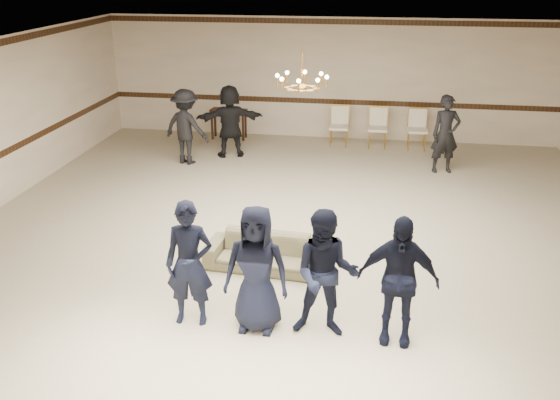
{
  "coord_description": "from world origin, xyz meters",
  "views": [
    {
      "loc": [
        1.26,
        -9.18,
        4.61
      ],
      "look_at": [
        -0.13,
        -0.5,
        1.09
      ],
      "focal_mm": 38.9,
      "sensor_mm": 36.0,
      "label": 1
    }
  ],
  "objects_px": {
    "boy_b": "(256,269)",
    "boy_c": "(326,275)",
    "banquet_chair_mid": "(378,128)",
    "adult_mid": "(230,121)",
    "settee": "(263,252)",
    "banquet_chair_right": "(417,130)",
    "adult_right": "(446,134)",
    "boy_d": "(398,280)",
    "console_table": "(229,124)",
    "chandelier": "(302,69)",
    "boy_a": "(189,264)",
    "banquet_chair_left": "(339,127)",
    "adult_left": "(186,127)"
  },
  "relations": [
    {
      "from": "boy_b",
      "to": "boy_c",
      "type": "relative_size",
      "value": 1.0
    },
    {
      "from": "boy_b",
      "to": "adult_right",
      "type": "relative_size",
      "value": 0.97
    },
    {
      "from": "banquet_chair_right",
      "to": "boy_a",
      "type": "bearing_deg",
      "value": -114.6
    },
    {
      "from": "boy_b",
      "to": "console_table",
      "type": "bearing_deg",
      "value": 106.87
    },
    {
      "from": "boy_a",
      "to": "adult_mid",
      "type": "distance_m",
      "value": 7.4
    },
    {
      "from": "boy_c",
      "to": "banquet_chair_mid",
      "type": "bearing_deg",
      "value": 85.37
    },
    {
      "from": "banquet_chair_mid",
      "to": "boy_d",
      "type": "bearing_deg",
      "value": -86.62
    },
    {
      "from": "adult_mid",
      "to": "settee",
      "type": "bearing_deg",
      "value": 90.16
    },
    {
      "from": "chandelier",
      "to": "adult_right",
      "type": "distance_m",
      "value": 4.95
    },
    {
      "from": "boy_d",
      "to": "banquet_chair_right",
      "type": "relative_size",
      "value": 1.71
    },
    {
      "from": "boy_c",
      "to": "banquet_chair_right",
      "type": "distance_m",
      "value": 8.78
    },
    {
      "from": "boy_a",
      "to": "banquet_chair_right",
      "type": "relative_size",
      "value": 1.71
    },
    {
      "from": "boy_b",
      "to": "boy_d",
      "type": "distance_m",
      "value": 1.8
    },
    {
      "from": "boy_a",
      "to": "adult_right",
      "type": "height_order",
      "value": "adult_right"
    },
    {
      "from": "boy_b",
      "to": "console_table",
      "type": "relative_size",
      "value": 1.8
    },
    {
      "from": "boy_d",
      "to": "adult_left",
      "type": "xyz_separation_m",
      "value": [
        -4.8,
        6.6,
        0.02
      ]
    },
    {
      "from": "chandelier",
      "to": "adult_right",
      "type": "relative_size",
      "value": 0.53
    },
    {
      "from": "boy_a",
      "to": "adult_left",
      "type": "bearing_deg",
      "value": 103.17
    },
    {
      "from": "adult_left",
      "to": "adult_mid",
      "type": "height_order",
      "value": "same"
    },
    {
      "from": "boy_d",
      "to": "banquet_chair_mid",
      "type": "relative_size",
      "value": 1.71
    },
    {
      "from": "chandelier",
      "to": "boy_a",
      "type": "relative_size",
      "value": 0.54
    },
    {
      "from": "boy_b",
      "to": "banquet_chair_mid",
      "type": "distance_m",
      "value": 8.76
    },
    {
      "from": "boy_b",
      "to": "console_table",
      "type": "distance_m",
      "value": 9.19
    },
    {
      "from": "adult_left",
      "to": "banquet_chair_right",
      "type": "height_order",
      "value": "adult_left"
    },
    {
      "from": "boy_b",
      "to": "adult_mid",
      "type": "height_order",
      "value": "adult_mid"
    },
    {
      "from": "boy_a",
      "to": "banquet_chair_mid",
      "type": "bearing_deg",
      "value": 70.06
    },
    {
      "from": "boy_a",
      "to": "banquet_chair_left",
      "type": "height_order",
      "value": "boy_a"
    },
    {
      "from": "chandelier",
      "to": "banquet_chair_left",
      "type": "xyz_separation_m",
      "value": [
        0.34,
        5.24,
        -2.37
      ]
    },
    {
      "from": "adult_right",
      "to": "banquet_chair_mid",
      "type": "height_order",
      "value": "adult_right"
    },
    {
      "from": "boy_c",
      "to": "settee",
      "type": "xyz_separation_m",
      "value": [
        -1.13,
        1.66,
        -0.6
      ]
    },
    {
      "from": "banquet_chair_left",
      "to": "banquet_chair_right",
      "type": "height_order",
      "value": "same"
    },
    {
      "from": "banquet_chair_mid",
      "to": "banquet_chair_right",
      "type": "height_order",
      "value": "same"
    },
    {
      "from": "boy_d",
      "to": "boy_b",
      "type": "bearing_deg",
      "value": -176.78
    },
    {
      "from": "console_table",
      "to": "chandelier",
      "type": "bearing_deg",
      "value": -59.07
    },
    {
      "from": "adult_right",
      "to": "banquet_chair_mid",
      "type": "distance_m",
      "value": 2.33
    },
    {
      "from": "boy_d",
      "to": "adult_right",
      "type": "bearing_deg",
      "value": 83.39
    },
    {
      "from": "settee",
      "to": "adult_mid",
      "type": "distance_m",
      "value": 5.98
    },
    {
      "from": "chandelier",
      "to": "adult_left",
      "type": "bearing_deg",
      "value": 134.29
    },
    {
      "from": "boy_d",
      "to": "settee",
      "type": "relative_size",
      "value": 0.95
    },
    {
      "from": "boy_a",
      "to": "adult_left",
      "type": "relative_size",
      "value": 0.97
    },
    {
      "from": "adult_left",
      "to": "banquet_chair_left",
      "type": "bearing_deg",
      "value": -132.78
    },
    {
      "from": "boy_b",
      "to": "banquet_chair_mid",
      "type": "xyz_separation_m",
      "value": [
        1.48,
        8.63,
        -0.36
      ]
    },
    {
      "from": "adult_left",
      "to": "boy_c",
      "type": "bearing_deg",
      "value": 137.68
    },
    {
      "from": "boy_b",
      "to": "adult_right",
      "type": "bearing_deg",
      "value": 67.49
    },
    {
      "from": "banquet_chair_mid",
      "to": "banquet_chair_right",
      "type": "bearing_deg",
      "value": 1.27
    },
    {
      "from": "banquet_chair_right",
      "to": "banquet_chair_left",
      "type": "bearing_deg",
      "value": 176.82
    },
    {
      "from": "banquet_chair_right",
      "to": "banquet_chair_mid",
      "type": "bearing_deg",
      "value": 176.82
    },
    {
      "from": "boy_b",
      "to": "adult_mid",
      "type": "xyz_separation_m",
      "value": [
        -2.1,
        7.3,
        0.02
      ]
    },
    {
      "from": "boy_b",
      "to": "adult_left",
      "type": "relative_size",
      "value": 0.97
    },
    {
      "from": "boy_c",
      "to": "settee",
      "type": "bearing_deg",
      "value": 123.4
    }
  ]
}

